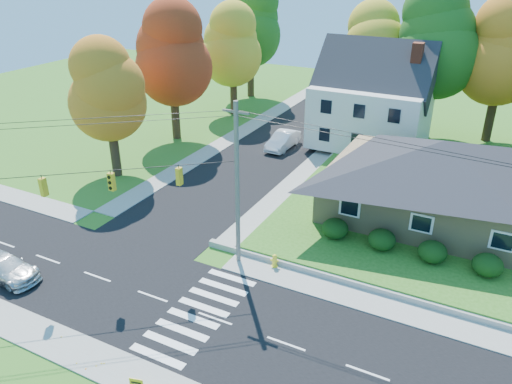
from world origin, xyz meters
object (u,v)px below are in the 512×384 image
at_px(silver_sedan, 4,267).
at_px(white_car, 283,140).
at_px(fire_hydrant, 275,261).
at_px(ranch_house, 438,177).

xyz_separation_m(silver_sedan, white_car, (5.47, 26.57, 0.12)).
height_order(silver_sedan, white_car, white_car).
bearing_deg(silver_sedan, fire_hydrant, -56.89).
xyz_separation_m(white_car, fire_hydrant, (7.90, -18.54, -0.39)).
relative_size(ranch_house, fire_hydrant, 16.29).
bearing_deg(fire_hydrant, ranch_house, 55.03).
bearing_deg(ranch_house, fire_hydrant, -124.97).
distance_m(silver_sedan, fire_hydrant, 15.60).
relative_size(silver_sedan, fire_hydrant, 5.20).
distance_m(silver_sedan, white_car, 27.13).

